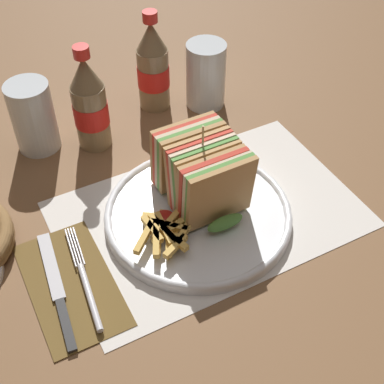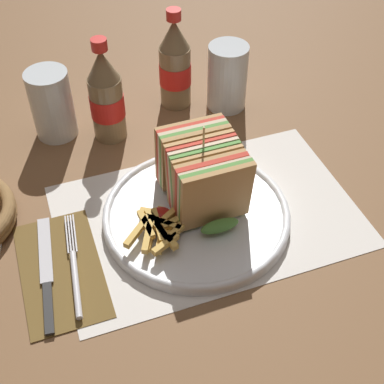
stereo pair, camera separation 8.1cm
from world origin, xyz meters
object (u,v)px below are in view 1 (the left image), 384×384
fork (87,286)px  glass_far (34,121)px  coke_bottle_far (153,68)px  plate_main (198,214)px  glass_near (206,79)px  club_sandwich (202,173)px  knife (57,289)px  coke_bottle_near (90,105)px

fork → glass_far: 0.34m
coke_bottle_far → glass_far: size_ratio=1.52×
plate_main → glass_near: 0.31m
plate_main → fork: bearing=-167.0°
club_sandwich → coke_bottle_far: 0.29m
glass_near → glass_far: bearing=175.8°
club_sandwich → fork: bearing=-162.9°
plate_main → glass_near: bearing=59.2°
plate_main → glass_far: bearing=120.0°
knife → coke_bottle_near: bearing=66.3°
plate_main → fork: 0.20m
club_sandwich → fork: club_sandwich is taller
knife → coke_bottle_far: (0.30, 0.33, 0.08)m
glass_far → knife: bearing=-102.3°
coke_bottle_near → fork: bearing=-112.6°
glass_near → glass_far: (-0.32, 0.02, -0.00)m
plate_main → coke_bottle_far: 0.32m
fork → glass_far: (0.03, 0.33, 0.05)m
coke_bottle_near → glass_near: (0.23, 0.02, -0.03)m
club_sandwich → glass_far: size_ratio=1.23×
coke_bottle_near → coke_bottle_far: (0.14, 0.06, 0.00)m
coke_bottle_near → coke_bottle_far: same height
knife → coke_bottle_far: 0.46m
coke_bottle_near → glass_far: (-0.09, 0.04, -0.03)m
coke_bottle_near → glass_near: size_ratio=1.52×
coke_bottle_near → knife: bearing=-119.9°
knife → glass_far: 0.33m
plate_main → coke_bottle_far: bearing=77.4°
club_sandwich → glass_far: 0.32m
coke_bottle_far → fork: bearing=-127.2°
club_sandwich → glass_near: bearing=60.1°
club_sandwich → knife: 0.26m
fork → knife: 0.04m
glass_far → fork: bearing=-95.4°
fork → glass_near: size_ratio=1.48×
fork → coke_bottle_near: 0.32m
coke_bottle_near → coke_bottle_far: bearing=21.4°
fork → knife: (-0.04, 0.02, -0.00)m
fork → coke_bottle_near: bearing=73.6°
plate_main → glass_far: 0.33m
plate_main → fork: size_ratio=1.55×
coke_bottle_near → club_sandwich: bearing=-67.7°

